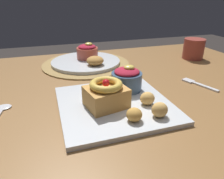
# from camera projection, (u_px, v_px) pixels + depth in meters

# --- Properties ---
(dining_table) EXTENTS (1.22, 1.03, 0.73)m
(dining_table) POSITION_uv_depth(u_px,v_px,m) (130.00, 118.00, 0.67)
(dining_table) COLOR brown
(dining_table) RESTS_ON ground_plane
(woven_placemat) EXTENTS (0.36, 0.36, 0.00)m
(woven_placemat) POSITION_uv_depth(u_px,v_px,m) (86.00, 64.00, 0.88)
(woven_placemat) COLOR #997A47
(woven_placemat) RESTS_ON dining_table
(front_plate) EXTENTS (0.29, 0.29, 0.01)m
(front_plate) POSITION_uv_depth(u_px,v_px,m) (114.00, 104.00, 0.55)
(front_plate) COLOR silver
(front_plate) RESTS_ON dining_table
(cake_slice) EXTENTS (0.11, 0.10, 0.07)m
(cake_slice) POSITION_uv_depth(u_px,v_px,m) (106.00, 94.00, 0.52)
(cake_slice) COLOR #C68E47
(cake_slice) RESTS_ON front_plate
(berry_ramekin) EXTENTS (0.09, 0.09, 0.07)m
(berry_ramekin) POSITION_uv_depth(u_px,v_px,m) (127.00, 79.00, 0.61)
(berry_ramekin) COLOR #3D5675
(berry_ramekin) RESTS_ON front_plate
(fritter_front) EXTENTS (0.04, 0.04, 0.03)m
(fritter_front) POSITION_uv_depth(u_px,v_px,m) (134.00, 115.00, 0.47)
(fritter_front) COLOR gold
(fritter_front) RESTS_ON front_plate
(fritter_middle) EXTENTS (0.04, 0.04, 0.03)m
(fritter_middle) POSITION_uv_depth(u_px,v_px,m) (146.00, 99.00, 0.53)
(fritter_middle) COLOR tan
(fritter_middle) RESTS_ON front_plate
(fritter_back) EXTENTS (0.04, 0.03, 0.04)m
(fritter_back) POSITION_uv_depth(u_px,v_px,m) (159.00, 110.00, 0.48)
(fritter_back) COLOR tan
(fritter_back) RESTS_ON front_plate
(back_plate) EXTENTS (0.28, 0.28, 0.01)m
(back_plate) POSITION_uv_depth(u_px,v_px,m) (86.00, 62.00, 0.87)
(back_plate) COLOR silver
(back_plate) RESTS_ON woven_placemat
(back_ramekin) EXTENTS (0.09, 0.09, 0.07)m
(back_ramekin) POSITION_uv_depth(u_px,v_px,m) (87.00, 51.00, 0.89)
(back_ramekin) COLOR #B24C3D
(back_ramekin) RESTS_ON back_plate
(back_pastry) EXTENTS (0.07, 0.07, 0.03)m
(back_pastry) POSITION_uv_depth(u_px,v_px,m) (95.00, 61.00, 0.81)
(back_pastry) COLOR #B77F3D
(back_pastry) RESTS_ON back_plate
(fork) EXTENTS (0.06, 0.12, 0.00)m
(fork) POSITION_uv_depth(u_px,v_px,m) (197.00, 84.00, 0.68)
(fork) COLOR silver
(fork) RESTS_ON dining_table
(spoon) EXTENTS (0.04, 0.13, 0.00)m
(spoon) POSITION_uv_depth(u_px,v_px,m) (0.00, 112.00, 0.52)
(spoon) COLOR silver
(spoon) RESTS_ON dining_table
(coffee_mug) EXTENTS (0.09, 0.09, 0.09)m
(coffee_mug) POSITION_uv_depth(u_px,v_px,m) (194.00, 49.00, 0.94)
(coffee_mug) COLOR #993D33
(coffee_mug) RESTS_ON dining_table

